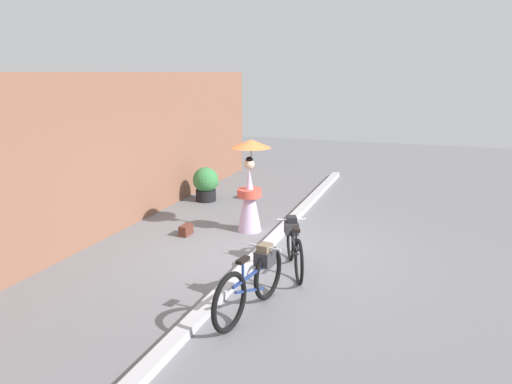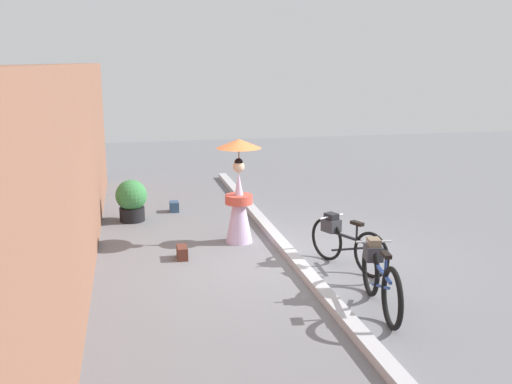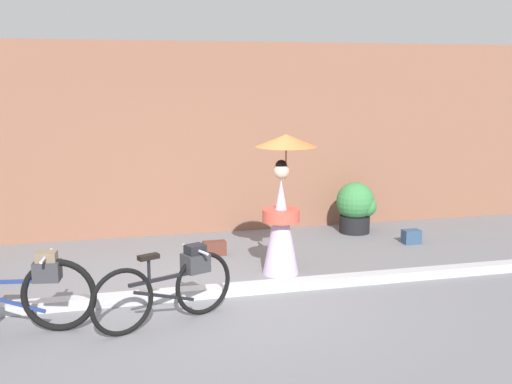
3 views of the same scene
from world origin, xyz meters
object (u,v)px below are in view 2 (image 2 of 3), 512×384
(bicycle_near_officer, at_px, (344,240))
(backpack_spare, at_px, (174,206))
(bicycle_far_side, at_px, (379,276))
(potted_plant_by_door, at_px, (132,199))
(backpack_on_pavement, at_px, (182,252))
(person_with_parasol, at_px, (239,191))

(bicycle_near_officer, relative_size, backpack_spare, 5.77)
(bicycle_near_officer, distance_m, bicycle_far_side, 1.59)
(bicycle_near_officer, height_order, potted_plant_by_door, potted_plant_by_door)
(bicycle_near_officer, xyz_separation_m, bicycle_far_side, (-1.59, 0.13, 0.01))
(bicycle_far_side, height_order, backpack_on_pavement, bicycle_far_side)
(person_with_parasol, relative_size, potted_plant_by_door, 2.18)
(potted_plant_by_door, relative_size, backpack_spare, 3.14)
(backpack_on_pavement, relative_size, backpack_spare, 1.23)
(potted_plant_by_door, height_order, backpack_on_pavement, potted_plant_by_door)
(potted_plant_by_door, bearing_deg, bicycle_near_officer, -137.35)
(bicycle_near_officer, relative_size, backpack_on_pavement, 4.70)
(potted_plant_by_door, relative_size, backpack_on_pavement, 2.55)
(potted_plant_by_door, distance_m, backpack_on_pavement, 2.69)
(bicycle_near_officer, relative_size, bicycle_far_side, 0.88)
(backpack_spare, bearing_deg, potted_plant_by_door, 122.02)
(person_with_parasol, height_order, backpack_spare, person_with_parasol)
(backpack_on_pavement, bearing_deg, backpack_spare, -2.33)
(person_with_parasol, bearing_deg, potted_plant_by_door, 44.89)
(bicycle_far_side, relative_size, potted_plant_by_door, 2.10)
(bicycle_far_side, xyz_separation_m, potted_plant_by_door, (5.08, 3.08, 0.01))
(backpack_on_pavement, bearing_deg, potted_plant_by_door, 16.66)
(person_with_parasol, xyz_separation_m, backpack_on_pavement, (-0.70, 1.09, -0.82))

